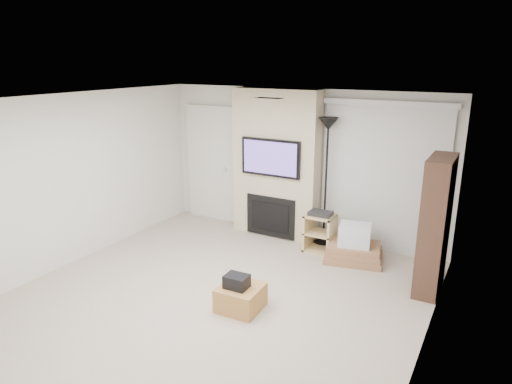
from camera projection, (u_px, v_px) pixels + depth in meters
The scene contains 15 objects.
floor at pixel (210, 303), 5.75m from camera, with size 5.00×5.50×0.00m, color #B0A08F.
ceiling at pixel (203, 102), 5.04m from camera, with size 5.00×5.50×0.00m, color white.
wall_back at pixel (301, 164), 7.70m from camera, with size 5.00×2.50×0.00m, color silver.
wall_left at pixel (64, 182), 6.56m from camera, with size 5.50×2.50×0.00m, color silver.
wall_right at pixel (428, 250), 4.23m from camera, with size 5.50×2.50×0.00m, color silver.
hvac_vent at pixel (269, 98), 5.53m from camera, with size 0.35×0.18×0.01m, color silver.
ottoman at pixel (241, 298), 5.58m from camera, with size 0.50×0.50×0.30m, color #AF793E.
black_bag at pixel (237, 281), 5.49m from camera, with size 0.28×0.22×0.16m, color black.
fireplace_wall at pixel (276, 165), 7.69m from camera, with size 1.50×0.47×2.50m.
entry_door at pixel (212, 164), 8.57m from camera, with size 1.02×0.11×2.14m.
vertical_blinds at pixel (383, 173), 7.00m from camera, with size 1.98×0.10×2.37m.
floor_lamp at pixel (327, 146), 7.12m from camera, with size 0.31×0.31×2.09m.
av_stand at pixel (320, 230), 7.22m from camera, with size 0.45×0.38×0.66m.
box_stack at pixel (354, 247), 6.91m from camera, with size 0.96×0.81×0.57m.
bookshelf at pixel (435, 225), 5.85m from camera, with size 0.30×0.80×1.80m.
Camera 1 is at (3.00, -4.19, 2.96)m, focal length 32.00 mm.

